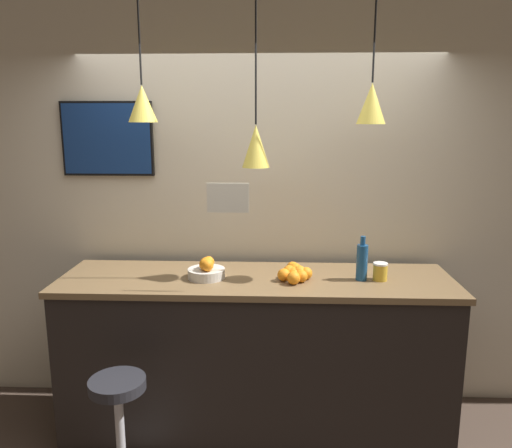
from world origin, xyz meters
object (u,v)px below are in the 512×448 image
(fruit_bowl, at_px, (207,270))
(juice_bottle, at_px, (362,262))
(bar_stool, at_px, (120,423))
(mounted_tv, at_px, (107,139))
(spread_jar, at_px, (380,272))

(fruit_bowl, relative_size, juice_bottle, 0.84)
(fruit_bowl, xyz_separation_m, juice_bottle, (0.98, 0.01, 0.07))
(bar_stool, bearing_deg, juice_bottle, 23.69)
(juice_bottle, bearing_deg, mounted_tv, 165.75)
(fruit_bowl, distance_m, juice_bottle, 0.98)
(mounted_tv, bearing_deg, fruit_bowl, -30.94)
(fruit_bowl, xyz_separation_m, spread_jar, (1.10, 0.01, 0.00))
(fruit_bowl, bearing_deg, mounted_tv, 149.06)
(fruit_bowl, height_order, mounted_tv, mounted_tv)
(spread_jar, bearing_deg, bar_stool, -157.96)
(fruit_bowl, relative_size, mounted_tv, 0.37)
(bar_stool, distance_m, spread_jar, 1.77)
(bar_stool, relative_size, spread_jar, 6.09)
(bar_stool, height_order, juice_bottle, juice_bottle)
(fruit_bowl, height_order, juice_bottle, juice_bottle)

